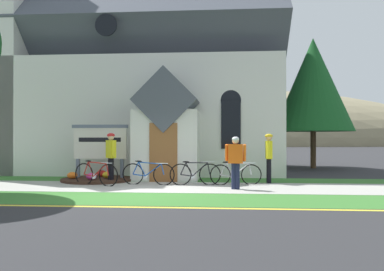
% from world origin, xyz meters
% --- Properties ---
extents(ground, '(140.00, 140.00, 0.00)m').
position_xyz_m(ground, '(0.00, 4.00, 0.00)').
color(ground, '#2B2B2D').
extents(sidewalk_slab, '(32.00, 2.70, 0.01)m').
position_xyz_m(sidewalk_slab, '(-2.20, 1.58, 0.01)').
color(sidewalk_slab, '#A8A59E').
rests_on(sidewalk_slab, ground).
extents(grass_verge, '(32.00, 2.14, 0.01)m').
position_xyz_m(grass_verge, '(-2.20, -0.84, 0.00)').
color(grass_verge, '#38722D').
rests_on(grass_verge, ground).
extents(church_lawn, '(24.00, 1.66, 0.01)m').
position_xyz_m(church_lawn, '(-2.20, 3.75, 0.00)').
color(church_lawn, '#38722D').
rests_on(church_lawn, ground).
extents(curb_paint_stripe, '(28.00, 0.16, 0.01)m').
position_xyz_m(curb_paint_stripe, '(-2.20, -2.06, 0.00)').
color(curb_paint_stripe, yellow).
rests_on(curb_paint_stripe, ground).
extents(church_building, '(14.77, 9.89, 13.39)m').
position_xyz_m(church_building, '(-2.82, 8.29, 4.67)').
color(church_building, silver).
rests_on(church_building, ground).
extents(church_sign, '(2.11, 0.17, 2.06)m').
position_xyz_m(church_sign, '(-2.09, 3.45, 1.36)').
color(church_sign, slate).
rests_on(church_sign, ground).
extents(flower_bed, '(2.60, 2.60, 0.34)m').
position_xyz_m(flower_bed, '(-2.11, 3.16, 0.08)').
color(flower_bed, '#382319').
rests_on(flower_bed, ground).
extents(bicycle_orange, '(1.71, 0.24, 0.82)m').
position_xyz_m(bicycle_orange, '(1.55, 2.22, 0.38)').
color(bicycle_orange, black).
rests_on(bicycle_orange, ground).
extents(bicycle_black, '(1.74, 0.32, 0.80)m').
position_xyz_m(bicycle_black, '(2.90, 2.36, 0.37)').
color(bicycle_black, black).
rests_on(bicycle_black, ground).
extents(bicycle_green, '(1.65, 0.64, 0.85)m').
position_xyz_m(bicycle_green, '(-1.69, 1.78, 0.39)').
color(bicycle_green, black).
rests_on(bicycle_green, ground).
extents(bicycle_red, '(1.80, 0.16, 0.83)m').
position_xyz_m(bicycle_red, '(-0.02, 2.14, 0.38)').
color(bicycle_red, black).
rests_on(bicycle_red, ground).
extents(cyclist_in_blue_jersey, '(0.63, 0.34, 1.61)m').
position_xyz_m(cyclist_in_blue_jersey, '(2.86, 1.19, 0.93)').
color(cyclist_in_blue_jersey, '#191E38').
rests_on(cyclist_in_blue_jersey, ground).
extents(cyclist_in_green_jersey, '(0.46, 0.68, 1.74)m').
position_xyz_m(cyclist_in_green_jersey, '(-1.46, 2.73, 1.03)').
color(cyclist_in_green_jersey, black).
rests_on(cyclist_in_green_jersey, ground).
extents(cyclist_in_white_jersey, '(0.28, 0.74, 1.72)m').
position_xyz_m(cyclist_in_white_jersey, '(4.07, 2.92, 1.01)').
color(cyclist_in_white_jersey, black).
rests_on(cyclist_in_white_jersey, ground).
extents(roadside_conifer, '(4.13, 4.13, 6.78)m').
position_xyz_m(roadside_conifer, '(7.17, 9.93, 4.34)').
color(roadside_conifer, '#4C3823').
rests_on(roadside_conifer, ground).
extents(distant_hill, '(98.70, 45.96, 24.91)m').
position_xyz_m(distant_hill, '(3.63, 80.01, 0.00)').
color(distant_hill, '#847A5B').
rests_on(distant_hill, ground).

